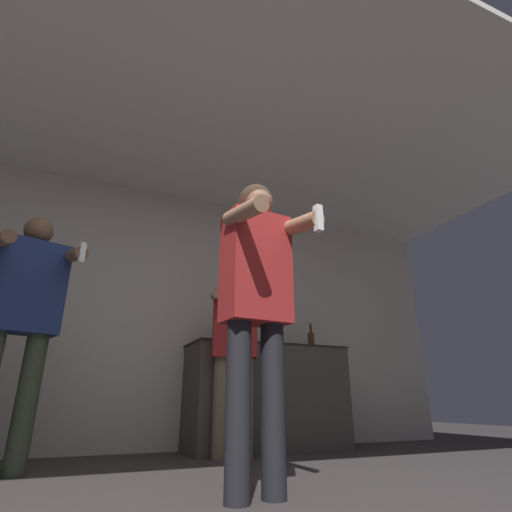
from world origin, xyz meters
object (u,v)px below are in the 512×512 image
Objects in this scene: person_man_side at (23,312)px; bottle_clear_vodka at (311,339)px; bottle_dark_rum at (221,332)px; bottle_short_whiskey at (233,335)px; person_spectator_back at (234,338)px; person_woman_foreground at (257,295)px; bottle_green_wine at (247,336)px.

bottle_clear_vodka is at bearing 13.58° from person_man_side.
bottle_dark_rum reaches higher than bottle_clear_vodka.
bottle_short_whiskey is 0.16× the size of person_spectator_back.
person_man_side reaches higher than person_spectator_back.
person_woman_foreground reaches higher than person_spectator_back.
person_woman_foreground is (-1.38, -1.77, -0.08)m from bottle_clear_vodka.
person_man_side is (-1.59, -0.62, -0.07)m from bottle_dark_rum.
person_spectator_back is (-0.28, -0.40, -0.09)m from bottle_green_wine.
person_woman_foreground is 1.65m from person_man_side.
person_woman_foreground is at bearing -128.09° from bottle_clear_vodka.
bottle_green_wine is 0.93× the size of bottle_clear_vodka.
bottle_short_whiskey is (-0.14, -0.00, 0.01)m from bottle_green_wine.
bottle_clear_vodka is 0.17× the size of person_woman_foreground.
bottle_dark_rum is at bearing 21.36° from person_man_side.
bottle_green_wine is at bearing 0.00° from bottle_short_whiskey.
bottle_short_whiskey is 0.90× the size of bottle_clear_vodka.
bottle_clear_vodka is at bearing 0.00° from bottle_dark_rum.
person_spectator_back is at bearing -124.74° from bottle_green_wine.
bottle_clear_vodka is at bearing 51.91° from person_woman_foreground.
person_woman_foreground reaches higher than bottle_dark_rum.
bottle_clear_vodka is at bearing 0.00° from bottle_short_whiskey.
bottle_clear_vodka reaches higher than bottle_short_whiskey.
bottle_dark_rum is at bearing -180.00° from bottle_clear_vodka.
bottle_clear_vodka is 0.17× the size of person_man_side.
person_spectator_back is (1.58, 0.22, -0.05)m from person_man_side.
bottle_clear_vodka is 1.09m from person_spectator_back.
person_woman_foreground is 1.02× the size of person_spectator_back.
bottle_short_whiskey is 0.44m from person_spectator_back.
person_man_side reaches higher than bottle_green_wine.
bottle_clear_vodka is 2.25m from person_woman_foreground.
person_woman_foreground reaches higher than bottle_green_wine.
person_woman_foreground reaches higher than bottle_clear_vodka.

